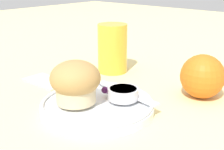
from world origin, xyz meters
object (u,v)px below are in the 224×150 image
object	(u,v)px
butter_knife	(126,93)
juice_glass	(112,48)
muffin	(75,82)
orange_fruit	(202,76)

from	to	relation	value
butter_knife	juice_glass	xyz separation A→B (m)	(-0.15, 0.13, 0.04)
butter_knife	juice_glass	distance (m)	0.20
juice_glass	muffin	bearing A→B (deg)	-63.70
butter_knife	muffin	bearing A→B (deg)	-106.46
orange_fruit	juice_glass	distance (m)	0.24
muffin	butter_knife	distance (m)	0.10
muffin	butter_knife	bearing A→B (deg)	65.12
muffin	butter_knife	world-z (taller)	muffin
orange_fruit	juice_glass	xyz separation A→B (m)	(-0.24, 0.01, 0.02)
muffin	juice_glass	xyz separation A→B (m)	(-0.11, 0.22, 0.00)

